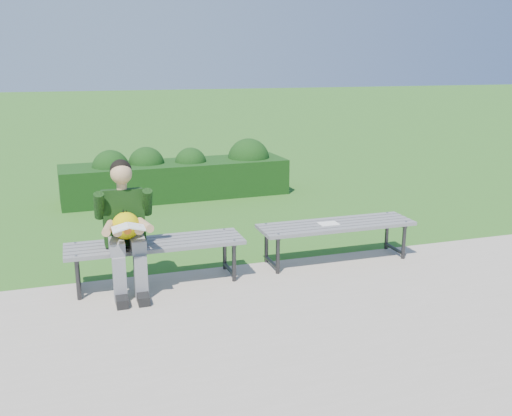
{
  "coord_description": "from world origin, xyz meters",
  "views": [
    {
      "loc": [
        -1.27,
        -5.85,
        2.27
      ],
      "look_at": [
        0.57,
        -0.15,
        0.71
      ],
      "focal_mm": 40.0,
      "sensor_mm": 36.0,
      "label": 1
    }
  ],
  "objects_px": {
    "bench_left": "(156,247)",
    "bench_right": "(336,228)",
    "seated_boy": "(125,224)",
    "hedge": "(180,174)",
    "paper_sheet": "(328,224)"
  },
  "relations": [
    {
      "from": "hedge",
      "to": "bench_left",
      "type": "distance_m",
      "value": 3.99
    },
    {
      "from": "hedge",
      "to": "bench_right",
      "type": "distance_m",
      "value": 3.96
    },
    {
      "from": "bench_right",
      "to": "paper_sheet",
      "type": "bearing_deg",
      "value": 180.0
    },
    {
      "from": "hedge",
      "to": "bench_right",
      "type": "bearing_deg",
      "value": -74.03
    },
    {
      "from": "hedge",
      "to": "bench_right",
      "type": "height_order",
      "value": "hedge"
    },
    {
      "from": "hedge",
      "to": "paper_sheet",
      "type": "height_order",
      "value": "hedge"
    },
    {
      "from": "bench_left",
      "to": "bench_right",
      "type": "xyz_separation_m",
      "value": [
        2.07,
        0.06,
        0.0
      ]
    },
    {
      "from": "bench_left",
      "to": "hedge",
      "type": "bearing_deg",
      "value": 75.78
    },
    {
      "from": "bench_right",
      "to": "seated_boy",
      "type": "xyz_separation_m",
      "value": [
        -2.37,
        -0.16,
        0.3
      ]
    },
    {
      "from": "bench_right",
      "to": "paper_sheet",
      "type": "relative_size",
      "value": 8.13
    },
    {
      "from": "seated_boy",
      "to": "bench_left",
      "type": "bearing_deg",
      "value": 18.21
    },
    {
      "from": "bench_left",
      "to": "seated_boy",
      "type": "relative_size",
      "value": 1.37
    },
    {
      "from": "hedge",
      "to": "seated_boy",
      "type": "relative_size",
      "value": 2.9
    },
    {
      "from": "bench_left",
      "to": "seated_boy",
      "type": "distance_m",
      "value": 0.44
    },
    {
      "from": "bench_left",
      "to": "paper_sheet",
      "type": "height_order",
      "value": "bench_left"
    }
  ]
}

